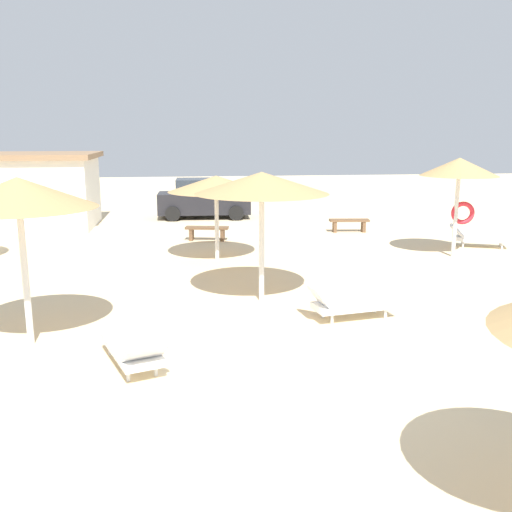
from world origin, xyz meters
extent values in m
plane|color=beige|center=(0.00, 0.00, 0.00)|extent=(80.00, 80.00, 0.00)
cylinder|color=silver|center=(-4.29, 1.56, 1.29)|extent=(0.12, 0.12, 2.57)
cone|color=tan|center=(-4.29, 1.56, 2.74)|extent=(2.68, 2.68, 0.54)
cylinder|color=silver|center=(0.22, 3.72, 1.27)|extent=(0.12, 0.12, 2.53)
cone|color=tan|center=(0.22, 3.72, 2.67)|extent=(2.95, 2.95, 0.47)
cylinder|color=silver|center=(6.67, 7.62, 1.28)|extent=(0.12, 0.12, 2.56)
cone|color=tan|center=(6.67, 7.62, 2.73)|extent=(2.30, 2.30, 0.54)
torus|color=red|center=(6.89, 7.62, 1.34)|extent=(0.71, 0.26, 0.70)
cylinder|color=silver|center=(-0.54, 8.08, 1.07)|extent=(0.12, 0.12, 2.14)
cone|color=tan|center=(-0.54, 8.08, 2.27)|extent=(2.83, 2.83, 0.47)
cube|color=white|center=(-2.39, 0.36, 0.28)|extent=(1.18, 1.82, 0.12)
cube|color=white|center=(-2.12, -0.39, 0.51)|extent=(0.77, 0.68, 0.40)
cylinder|color=silver|center=(-1.98, -0.12, 0.11)|extent=(0.06, 0.06, 0.22)
cylinder|color=silver|center=(-2.39, -0.27, 0.11)|extent=(0.06, 0.06, 0.22)
cylinder|color=silver|center=(-2.39, 1.00, 0.11)|extent=(0.06, 0.06, 0.22)
cylinder|color=silver|center=(-2.80, 0.85, 0.11)|extent=(0.06, 0.06, 0.22)
cube|color=white|center=(1.94, 2.24, 0.28)|extent=(1.79, 0.94, 0.12)
cube|color=white|center=(1.15, 2.09, 0.56)|extent=(0.50, 0.70, 0.49)
cylinder|color=silver|center=(1.39, 1.91, 0.11)|extent=(0.06, 0.06, 0.22)
cylinder|color=silver|center=(1.31, 2.35, 0.11)|extent=(0.06, 0.06, 0.22)
cylinder|color=silver|center=(2.57, 2.13, 0.11)|extent=(0.06, 0.06, 0.22)
cylinder|color=silver|center=(2.49, 2.56, 0.11)|extent=(0.06, 0.06, 0.22)
cube|color=white|center=(8.28, 8.87, 0.28)|extent=(1.82, 1.24, 0.12)
cube|color=white|center=(7.54, 9.18, 0.52)|extent=(0.68, 0.77, 0.42)
cylinder|color=silver|center=(7.64, 8.90, 0.11)|extent=(0.06, 0.06, 0.22)
cylinder|color=silver|center=(7.81, 9.30, 0.11)|extent=(0.06, 0.06, 0.22)
cylinder|color=silver|center=(8.75, 8.44, 0.11)|extent=(0.06, 0.06, 0.22)
cylinder|color=silver|center=(8.91, 8.84, 0.11)|extent=(0.06, 0.06, 0.22)
cube|color=brown|center=(-0.71, 11.18, 0.45)|extent=(1.55, 0.68, 0.08)
cube|color=brown|center=(-1.25, 11.29, 0.21)|extent=(0.19, 0.38, 0.41)
cube|color=brown|center=(-0.17, 11.08, 0.21)|extent=(0.19, 0.38, 0.41)
cube|color=brown|center=(4.73, 12.25, 0.45)|extent=(1.53, 0.55, 0.08)
cube|color=brown|center=(4.18, 12.30, 0.21)|extent=(0.16, 0.37, 0.41)
cube|color=brown|center=(5.27, 12.19, 0.21)|extent=(0.16, 0.37, 0.41)
cube|color=black|center=(-0.61, 16.58, 0.67)|extent=(4.05, 1.83, 0.90)
cube|color=#262D38|center=(-0.81, 16.59, 1.42)|extent=(2.05, 1.62, 0.60)
cylinder|color=black|center=(0.77, 17.42, 0.32)|extent=(0.65, 0.24, 0.64)
cylinder|color=black|center=(0.72, 15.66, 0.32)|extent=(0.65, 0.24, 0.64)
cylinder|color=black|center=(-1.93, 17.50, 0.32)|extent=(0.65, 0.24, 0.64)
cylinder|color=black|center=(-1.98, 15.74, 0.32)|extent=(0.65, 0.24, 0.64)
cube|color=white|center=(-7.19, 14.83, 1.36)|extent=(4.24, 3.70, 2.73)
cube|color=#8C6B4C|center=(-7.19, 14.83, 2.83)|extent=(4.64, 4.10, 0.20)
camera|label=1|loc=(-1.46, -8.67, 3.78)|focal=40.21mm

